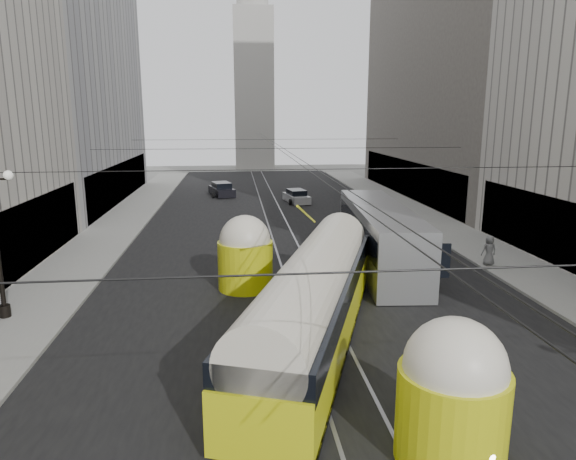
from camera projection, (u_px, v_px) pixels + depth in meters
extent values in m
cube|color=black|center=(282.00, 234.00, 36.20)|extent=(20.00, 85.00, 0.02)
cube|color=gray|center=(118.00, 226.00, 38.37)|extent=(4.00, 72.00, 0.15)
cube|color=gray|center=(428.00, 220.00, 40.79)|extent=(4.00, 72.00, 0.15)
cube|color=gray|center=(271.00, 234.00, 36.12)|extent=(0.12, 85.00, 0.04)
cube|color=gray|center=(292.00, 234.00, 36.28)|extent=(0.12, 85.00, 0.04)
cube|color=black|center=(22.00, 239.00, 26.10)|extent=(0.10, 18.00, 3.60)
cube|color=#999999|center=(45.00, 49.00, 46.20)|extent=(12.00, 28.00, 28.00)
cube|color=black|center=(122.00, 181.00, 49.40)|extent=(0.10, 25.20, 3.60)
cube|color=black|center=(565.00, 235.00, 26.99)|extent=(0.10, 18.00, 3.60)
cube|color=#514C47|center=(471.00, 33.00, 49.80)|extent=(12.00, 32.00, 32.00)
cube|color=black|center=(405.00, 178.00, 52.23)|extent=(0.10, 28.80, 3.60)
cube|color=#B2AFA8|center=(254.00, 91.00, 79.73)|extent=(6.00, 6.00, 24.00)
cylinder|color=black|center=(5.00, 311.00, 20.76)|extent=(0.44, 0.44, 0.50)
sphere|color=white|center=(8.00, 175.00, 19.65)|extent=(0.36, 0.36, 0.36)
cylinder|color=black|center=(465.00, 269.00, 7.23)|extent=(25.00, 0.03, 0.03)
cylinder|color=black|center=(314.00, 169.00, 20.82)|extent=(25.00, 0.03, 0.03)
cylinder|color=black|center=(282.00, 148.00, 34.42)|extent=(25.00, 0.03, 0.03)
cylinder|color=black|center=(268.00, 139.00, 48.01)|extent=(25.00, 0.03, 0.03)
cylinder|color=black|center=(277.00, 148.00, 38.34)|extent=(0.03, 72.00, 0.03)
cylinder|color=black|center=(283.00, 148.00, 38.38)|extent=(0.03, 72.00, 0.03)
cube|color=#D0D512|center=(314.00, 318.00, 18.36)|extent=(7.13, 14.18, 1.71)
cube|color=black|center=(314.00, 338.00, 18.53)|extent=(6.99, 13.78, 0.30)
cube|color=black|center=(314.00, 288.00, 18.12)|extent=(7.08, 13.99, 0.86)
cylinder|color=silver|center=(314.00, 280.00, 18.05)|extent=(6.77, 13.88, 2.32)
cylinder|color=#D0D512|center=(451.00, 415.00, 12.19)|extent=(2.62, 2.62, 2.32)
sphere|color=silver|center=(455.00, 368.00, 11.93)|extent=(2.42, 2.42, 2.42)
cylinder|color=#D0D512|center=(245.00, 265.00, 24.48)|extent=(2.62, 2.62, 2.32)
sphere|color=silver|center=(245.00, 241.00, 24.22)|extent=(2.42, 2.42, 2.42)
sphere|color=#FFF2BF|center=(487.00, 454.00, 11.24)|extent=(0.36, 0.36, 0.36)
cube|color=#A4A6AA|center=(379.00, 236.00, 28.28)|extent=(3.74, 13.14, 3.24)
cube|color=black|center=(380.00, 226.00, 28.17)|extent=(3.73, 12.69, 1.19)
cube|color=black|center=(421.00, 261.00, 21.96)|extent=(2.48, 0.30, 1.51)
cylinder|color=black|center=(376.00, 280.00, 24.18)|extent=(0.30, 1.08, 1.08)
cylinder|color=black|center=(431.00, 279.00, 24.45)|extent=(0.30, 1.08, 1.08)
cylinder|color=black|center=(339.00, 238.00, 32.61)|extent=(0.30, 1.08, 1.08)
cylinder|color=black|center=(381.00, 237.00, 32.88)|extent=(0.30, 1.08, 1.08)
cube|color=silver|center=(296.00, 198.00, 49.20)|extent=(2.37, 4.25, 0.71)
cube|color=black|center=(296.00, 193.00, 49.09)|extent=(1.84, 2.44, 0.67)
cylinder|color=black|center=(290.00, 202.00, 47.83)|extent=(0.22, 0.57, 0.57)
cylinder|color=black|center=(306.00, 202.00, 47.98)|extent=(0.22, 0.57, 0.57)
cylinder|color=black|center=(287.00, 198.00, 50.48)|extent=(0.22, 0.57, 0.57)
cylinder|color=black|center=(302.00, 197.00, 50.63)|extent=(0.22, 0.57, 0.57)
cube|color=black|center=(222.00, 191.00, 53.48)|extent=(2.96, 4.80, 0.79)
cube|color=black|center=(222.00, 186.00, 53.35)|extent=(2.21, 2.80, 0.75)
cylinder|color=black|center=(213.00, 195.00, 51.95)|extent=(0.22, 0.64, 0.64)
cylinder|color=black|center=(230.00, 195.00, 52.12)|extent=(0.22, 0.64, 0.64)
cylinder|color=black|center=(214.00, 191.00, 54.90)|extent=(0.22, 0.64, 0.64)
cylinder|color=black|center=(230.00, 191.00, 55.07)|extent=(0.22, 0.64, 0.64)
imported|color=slate|center=(489.00, 250.00, 27.92)|extent=(0.84, 0.55, 1.65)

